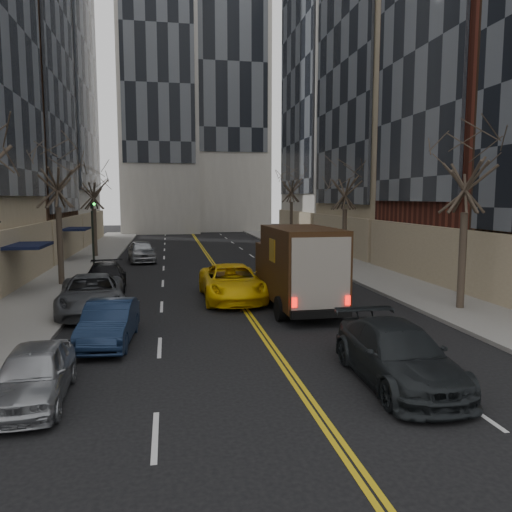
{
  "coord_description": "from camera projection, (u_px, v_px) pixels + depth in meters",
  "views": [
    {
      "loc": [
        -3.17,
        -7.63,
        4.73
      ],
      "look_at": [
        0.57,
        13.47,
        2.2
      ],
      "focal_mm": 35.0,
      "sensor_mm": 36.0,
      "label": 1
    }
  ],
  "objects": [
    {
      "name": "ground",
      "position": [
        360.0,
        474.0,
        8.57
      ],
      "size": [
        160.0,
        160.0,
        0.0
      ],
      "primitive_type": "plane",
      "color": "black",
      "rests_on": "ground"
    },
    {
      "name": "sidewalk_left",
      "position": [
        80.0,
        267.0,
        33.4
      ],
      "size": [
        4.0,
        66.0,
        0.15
      ],
      "primitive_type": "cube",
      "color": "slate",
      "rests_on": "ground"
    },
    {
      "name": "sidewalk_right",
      "position": [
        337.0,
        261.0,
        36.52
      ],
      "size": [
        4.0,
        66.0,
        0.15
      ],
      "primitive_type": "cube",
      "color": "slate",
      "rests_on": "ground"
    },
    {
      "name": "streetwall_right",
      "position": [
        405.0,
        71.0,
        41.13
      ],
      "size": [
        12.26,
        49.0,
        34.0
      ],
      "color": "#4C301E",
      "rests_on": "ground"
    },
    {
      "name": "tower_far_a",
      "position": [
        157.0,
        2.0,
        64.99
      ],
      "size": [
        10.0,
        10.0,
        60.0
      ],
      "primitive_type": "cube",
      "color": "#B7B2A8",
      "rests_on": "ground"
    },
    {
      "name": "tree_lf_mid",
      "position": [
        56.0,
        161.0,
        25.83
      ],
      "size": [
        3.2,
        3.2,
        8.91
      ],
      "color": "#382D23",
      "rests_on": "sidewalk_left"
    },
    {
      "name": "tree_lf_far",
      "position": [
        93.0,
        180.0,
        38.61
      ],
      "size": [
        3.2,
        3.2,
        8.12
      ],
      "color": "#382D23",
      "rests_on": "sidewalk_left"
    },
    {
      "name": "tree_rt_near",
      "position": [
        467.0,
        154.0,
        20.1
      ],
      "size": [
        3.2,
        3.2,
        8.71
      ],
      "color": "#382D23",
      "rests_on": "sidewalk_right"
    },
    {
      "name": "tree_rt_mid",
      "position": [
        346.0,
        176.0,
        33.82
      ],
      "size": [
        3.2,
        3.2,
        8.32
      ],
      "color": "#382D23",
      "rests_on": "sidewalk_right"
    },
    {
      "name": "tree_rt_far",
      "position": [
        292.0,
        176.0,
        48.42
      ],
      "size": [
        3.2,
        3.2,
        9.11
      ],
      "color": "#382D23",
      "rests_on": "sidewalk_right"
    },
    {
      "name": "traffic_signal",
      "position": [
        93.0,
        231.0,
        28.47
      ],
      "size": [
        0.29,
        0.26,
        4.7
      ],
      "color": "black",
      "rests_on": "sidewalk_left"
    },
    {
      "name": "ups_truck",
      "position": [
        298.0,
        268.0,
        20.84
      ],
      "size": [
        2.74,
        6.47,
        3.51
      ],
      "rotation": [
        0.0,
        0.0,
        0.02
      ],
      "color": "black",
      "rests_on": "ground"
    },
    {
      "name": "observer_sedan",
      "position": [
        398.0,
        354.0,
        12.7
      ],
      "size": [
        2.22,
        5.19,
        1.49
      ],
      "rotation": [
        0.0,
        0.0,
        -0.03
      ],
      "color": "black",
      "rests_on": "ground"
    },
    {
      "name": "taxi",
      "position": [
        232.0,
        283.0,
        23.03
      ],
      "size": [
        2.75,
        5.86,
        1.62
      ],
      "primitive_type": "imported",
      "rotation": [
        0.0,
        0.0,
        0.01
      ],
      "color": "yellow",
      "rests_on": "ground"
    },
    {
      "name": "pedestrian",
      "position": [
        265.0,
        269.0,
        27.21
      ],
      "size": [
        0.48,
        0.66,
        1.69
      ],
      "primitive_type": "imported",
      "rotation": [
        0.0,
        0.0,
        1.7
      ],
      "color": "black",
      "rests_on": "ground"
    },
    {
      "name": "parked_lf_a",
      "position": [
        33.0,
        374.0,
        11.51
      ],
      "size": [
        1.73,
        3.96,
        1.33
      ],
      "primitive_type": "imported",
      "rotation": [
        0.0,
        0.0,
        0.04
      ],
      "color": "#9EA1A5",
      "rests_on": "ground"
    },
    {
      "name": "parked_lf_b",
      "position": [
        109.0,
        323.0,
        16.14
      ],
      "size": [
        1.72,
        4.27,
        1.38
      ],
      "primitive_type": "imported",
      "rotation": [
        0.0,
        0.0,
        -0.06
      ],
      "color": "#101D34",
      "rests_on": "ground"
    },
    {
      "name": "parked_lf_c",
      "position": [
        92.0,
        294.0,
        20.43
      ],
      "size": [
        3.17,
        5.83,
        1.55
      ],
      "primitive_type": "imported",
      "rotation": [
        0.0,
        0.0,
        0.11
      ],
      "color": "#46494D",
      "rests_on": "ground"
    },
    {
      "name": "parked_lf_d",
      "position": [
        105.0,
        278.0,
        24.79
      ],
      "size": [
        2.29,
        5.05,
        1.43
      ],
      "primitive_type": "imported",
      "rotation": [
        0.0,
        0.0,
        0.06
      ],
      "color": "black",
      "rests_on": "ground"
    },
    {
      "name": "parked_lf_e",
      "position": [
        142.0,
        251.0,
        36.69
      ],
      "size": [
        2.45,
        4.83,
        1.58
      ],
      "primitive_type": "imported",
      "rotation": [
        0.0,
        0.0,
        0.13
      ],
      "color": "#96999D",
      "rests_on": "ground"
    },
    {
      "name": "parked_rt_a",
      "position": [
        292.0,
        256.0,
        33.82
      ],
      "size": [
        1.75,
        4.8,
        1.57
      ],
      "primitive_type": "imported",
      "rotation": [
        0.0,
        0.0,
        -0.02
      ],
      "color": "#46484D",
      "rests_on": "ground"
    },
    {
      "name": "parked_rt_b",
      "position": [
        278.0,
        250.0,
        38.09
      ],
      "size": [
        2.59,
        5.31,
        1.45
      ],
      "primitive_type": "imported",
      "rotation": [
        0.0,
        0.0,
        -0.03
      ],
      "color": "#A3A6AB",
      "rests_on": "ground"
    },
    {
      "name": "parked_rt_c",
      "position": [
        283.0,
        245.0,
        41.52
      ],
      "size": [
        2.34,
        5.23,
        1.49
      ],
      "primitive_type": "imported",
      "rotation": [
        0.0,
        0.0,
        0.05
      ],
      "color": "black",
      "rests_on": "ground"
    }
  ]
}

